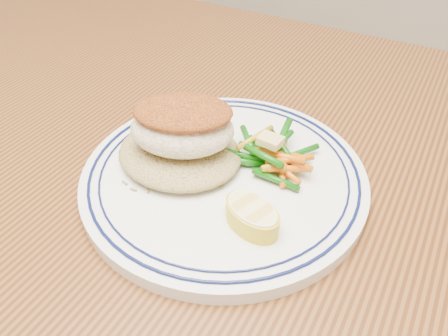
% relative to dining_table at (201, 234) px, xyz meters
% --- Properties ---
extents(dining_table, '(1.50, 0.90, 0.75)m').
position_rel_dining_table_xyz_m(dining_table, '(0.00, 0.00, 0.00)').
color(dining_table, '#45230D').
rests_on(dining_table, ground).
extents(plate, '(0.29, 0.29, 0.02)m').
position_rel_dining_table_xyz_m(plate, '(0.03, 0.00, 0.11)').
color(plate, white).
rests_on(plate, dining_table).
extents(rice_pilaf, '(0.13, 0.12, 0.03)m').
position_rel_dining_table_xyz_m(rice_pilaf, '(-0.02, -0.00, 0.12)').
color(rice_pilaf, olive).
rests_on(rice_pilaf, plate).
extents(fish_fillet, '(0.13, 0.11, 0.05)m').
position_rel_dining_table_xyz_m(fish_fillet, '(-0.01, -0.00, 0.16)').
color(fish_fillet, beige).
rests_on(fish_fillet, rice_pilaf).
extents(vegetable_pile, '(0.10, 0.09, 0.03)m').
position_rel_dining_table_xyz_m(vegetable_pile, '(0.07, 0.03, 0.13)').
color(vegetable_pile, '#0D560A').
rests_on(vegetable_pile, plate).
extents(butter_pat, '(0.03, 0.02, 0.01)m').
position_rel_dining_table_xyz_m(butter_pat, '(0.07, 0.03, 0.14)').
color(butter_pat, '#DCC06B').
rests_on(butter_pat, vegetable_pile).
extents(lemon_wedge, '(0.07, 0.07, 0.02)m').
position_rel_dining_table_xyz_m(lemon_wedge, '(0.09, -0.05, 0.12)').
color(lemon_wedge, yellow).
rests_on(lemon_wedge, plate).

